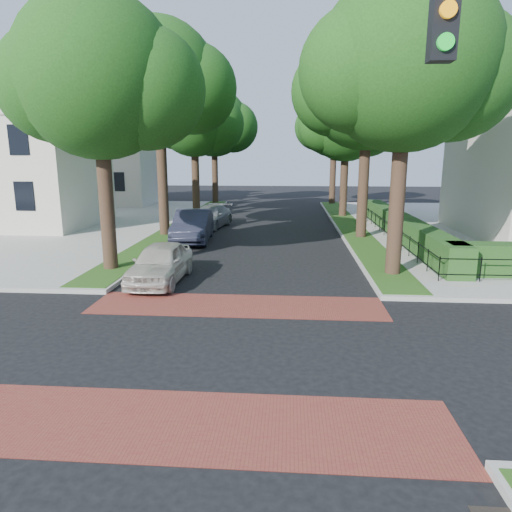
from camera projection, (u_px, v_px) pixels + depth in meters
The scene contains 20 objects.
ground at pixel (223, 348), 10.97m from camera, with size 120.00×120.00×0.00m, color black.
crosswalk_far at pixel (238, 305), 14.08m from camera, with size 9.00×2.20×0.01m, color maroon.
crosswalk_near at pixel (196, 425), 7.85m from camera, with size 9.00×2.20×0.01m, color maroon.
grass_strip_ne at pixel (349, 225), 29.14m from camera, with size 1.60×29.80×0.02m, color #1D4112.
grass_strip_nw at pixel (183, 224), 29.92m from camera, with size 1.60×29.80×0.02m, color #1D4112.
tree_right_near at pixel (408, 65), 15.96m from camera, with size 7.75×6.67×10.66m.
tree_right_mid at pixel (370, 87), 23.69m from camera, with size 8.25×7.09×11.22m.
tree_right_far at pixel (347, 122), 32.66m from camera, with size 7.25×6.23×9.74m.
tree_right_back at pixel (335, 125), 41.35m from camera, with size 7.50×6.45×10.20m.
tree_left_near at pixel (103, 80), 16.82m from camera, with size 7.50×6.45×10.20m.
tree_left_mid at pixel (162, 83), 24.39m from camera, with size 8.00×6.88×11.48m.
tree_left_far at pixel (196, 119), 33.40m from camera, with size 7.00×6.02×9.86m.
tree_left_back at pixel (216, 124), 42.12m from camera, with size 7.75×6.66×10.44m.
hedge_main_road at pixel (402, 226), 24.86m from camera, with size 1.00×18.00×1.20m, color #164117.
fence_main_road at pixel (387, 229), 24.95m from camera, with size 0.06×18.00×0.90m, color black, non-canonical shape.
house_left_near at pixel (18, 147), 28.51m from camera, with size 10.00×9.00×10.14m.
house_left_far at pixel (106, 150), 42.15m from camera, with size 10.00×9.00×10.14m.
parked_car_front at pixel (160, 263), 16.58m from camera, with size 1.70×4.22×1.44m, color beige.
parked_car_middle at pixel (193, 226), 24.39m from camera, with size 1.80×5.15×1.70m, color #212332.
parked_car_rear at pixel (210, 217), 29.26m from camera, with size 1.94×4.76×1.38m, color slate.
Camera 1 is at (1.55, -10.14, 4.54)m, focal length 32.00 mm.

